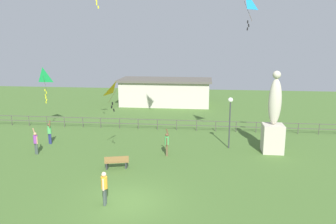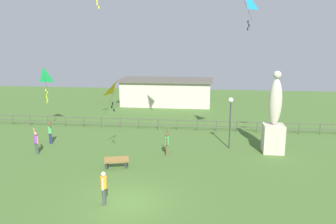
# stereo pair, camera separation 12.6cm
# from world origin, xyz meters

# --- Properties ---
(ground_plane) EXTENTS (80.00, 80.00, 0.00)m
(ground_plane) POSITION_xyz_m (0.00, 0.00, 0.00)
(ground_plane) COLOR #476B2D
(statue_monument) EXTENTS (1.45, 1.45, 5.85)m
(statue_monument) POSITION_xyz_m (8.59, 8.78, 2.03)
(statue_monument) COLOR beige
(statue_monument) RESTS_ON ground_plane
(lamppost) EXTENTS (0.36, 0.36, 3.83)m
(lamppost) POSITION_xyz_m (5.55, 9.33, 2.84)
(lamppost) COLOR #38383D
(lamppost) RESTS_ON ground_plane
(park_bench) EXTENTS (1.56, 0.79, 0.85)m
(park_bench) POSITION_xyz_m (-1.67, 4.29, 0.46)
(park_bench) COLOR olive
(park_bench) RESTS_ON ground_plane
(person_0) EXTENTS (0.30, 0.50, 1.88)m
(person_0) POSITION_xyz_m (1.15, 7.14, 0.95)
(person_0) COLOR brown
(person_0) RESTS_ON ground_plane
(person_1) EXTENTS (0.45, 0.40, 1.87)m
(person_1) POSITION_xyz_m (-8.05, 6.36, 0.94)
(person_1) COLOR #3F4C47
(person_1) RESTS_ON ground_plane
(person_2) EXTENTS (0.31, 0.51, 1.70)m
(person_2) POSITION_xyz_m (-1.00, -0.40, 0.98)
(person_2) COLOR #3F4C47
(person_2) RESTS_ON ground_plane
(person_3) EXTENTS (0.44, 0.39, 1.92)m
(person_3) POSITION_xyz_m (-8.21, 8.81, 0.96)
(person_3) COLOR navy
(person_3) RESTS_ON ground_plane
(kite_1) EXTENTS (1.01, 1.13, 1.94)m
(kite_1) POSITION_xyz_m (-1.94, 5.74, 4.77)
(kite_1) COLOR yellow
(kite_2) EXTENTS (1.02, 0.72, 3.24)m
(kite_2) POSITION_xyz_m (-10.51, 13.01, 4.77)
(kite_2) COLOR #1EB759
(kite_3) EXTENTS (1.09, 1.09, 2.50)m
(kite_3) POSITION_xyz_m (6.12, 8.16, 10.32)
(kite_3) COLOR #198CD1
(waterfront_railing) EXTENTS (36.01, 0.06, 0.95)m
(waterfront_railing) POSITION_xyz_m (-0.39, 14.00, 0.63)
(waterfront_railing) COLOR #4C4742
(waterfront_railing) RESTS_ON ground_plane
(pavilion_building) EXTENTS (11.35, 5.24, 3.22)m
(pavilion_building) POSITION_xyz_m (-1.29, 26.00, 1.63)
(pavilion_building) COLOR beige
(pavilion_building) RESTS_ON ground_plane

